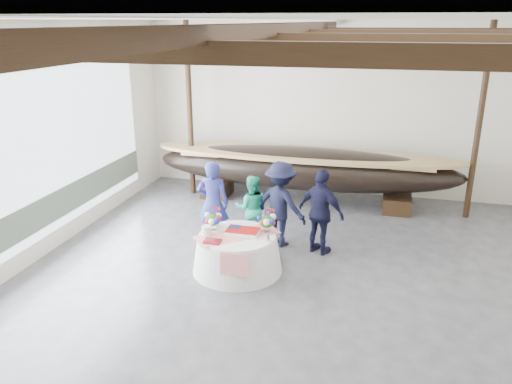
# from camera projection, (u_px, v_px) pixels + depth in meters

# --- Properties ---
(floor) EXTENTS (10.00, 12.00, 0.01)m
(floor) POSITION_uv_depth(u_px,v_px,m) (283.00, 301.00, 8.40)
(floor) COLOR #3D3D42
(floor) RESTS_ON ground
(wall_back) EXTENTS (10.00, 0.02, 4.50)m
(wall_back) POSITION_uv_depth(u_px,v_px,m) (330.00, 110.00, 13.16)
(wall_back) COLOR silver
(wall_back) RESTS_ON ground
(wall_left) EXTENTS (0.02, 12.00, 4.50)m
(wall_left) POSITION_uv_depth(u_px,v_px,m) (9.00, 153.00, 8.85)
(wall_left) COLOR silver
(wall_left) RESTS_ON ground
(ceiling) EXTENTS (10.00, 12.00, 0.01)m
(ceiling) POSITION_uv_depth(u_px,v_px,m) (288.00, 19.00, 6.93)
(ceiling) COLOR white
(ceiling) RESTS_ON wall_back
(pavilion_structure) EXTENTS (9.80, 11.76, 4.50)m
(pavilion_structure) POSITION_uv_depth(u_px,v_px,m) (298.00, 52.00, 7.85)
(pavilion_structure) COLOR black
(pavilion_structure) RESTS_ON ground
(open_bay) EXTENTS (0.03, 7.00, 3.20)m
(open_bay) POSITION_uv_depth(u_px,v_px,m) (50.00, 162.00, 9.89)
(open_bay) COLOR silver
(open_bay) RESTS_ON ground
(longboat_display) EXTENTS (7.82, 1.56, 1.47)m
(longboat_display) POSITION_uv_depth(u_px,v_px,m) (304.00, 168.00, 12.65)
(longboat_display) COLOR black
(longboat_display) RESTS_ON ground
(banquet_table) EXTENTS (1.69, 1.69, 0.73)m
(banquet_table) POSITION_uv_depth(u_px,v_px,m) (237.00, 253.00, 9.34)
(banquet_table) COLOR silver
(banquet_table) RESTS_ON ground
(tabletop_items) EXTENTS (1.55, 1.42, 0.40)m
(tabletop_items) POSITION_uv_depth(u_px,v_px,m) (237.00, 224.00, 9.32)
(tabletop_items) COLOR red
(tabletop_items) RESTS_ON banquet_table
(guest_woman_blue) EXTENTS (0.71, 0.52, 1.81)m
(guest_woman_blue) POSITION_uv_depth(u_px,v_px,m) (213.00, 203.00, 10.28)
(guest_woman_blue) COLOR navy
(guest_woman_blue) RESTS_ON ground
(guest_woman_teal) EXTENTS (0.79, 0.68, 1.43)m
(guest_woman_teal) POSITION_uv_depth(u_px,v_px,m) (252.00, 208.00, 10.56)
(guest_woman_teal) COLOR #22B28A
(guest_woman_teal) RESTS_ON ground
(guest_man_left) EXTENTS (1.33, 1.06, 1.80)m
(guest_man_left) POSITION_uv_depth(u_px,v_px,m) (281.00, 204.00, 10.26)
(guest_man_left) COLOR black
(guest_man_left) RESTS_ON ground
(guest_man_right) EXTENTS (1.11, 0.84, 1.76)m
(guest_man_right) POSITION_uv_depth(u_px,v_px,m) (321.00, 212.00, 9.88)
(guest_man_right) COLOR black
(guest_man_right) RESTS_ON ground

